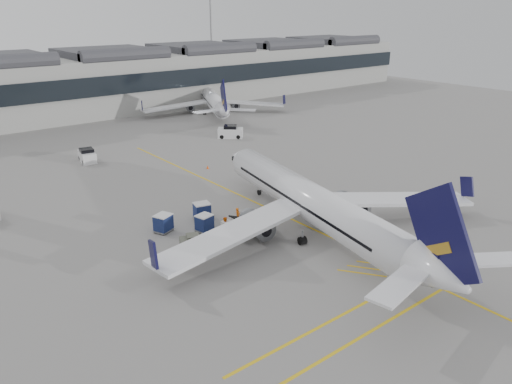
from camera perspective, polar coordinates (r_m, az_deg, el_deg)
ground at (r=42.35m, az=-1.59°, el=-8.53°), size 220.00×220.00×0.00m
terminal at (r=104.96m, az=-26.52°, el=10.49°), size 200.00×20.45×12.40m
apron_markings at (r=55.05m, az=0.42°, el=-1.42°), size 0.25×60.00×0.01m
airliner_main at (r=47.55m, az=6.73°, el=-1.42°), size 33.44×36.89×9.92m
airliner_far at (r=103.58m, az=-4.92°, el=10.37°), size 26.86×29.63×8.52m
belt_loader at (r=47.91m, az=-2.17°, el=-4.17°), size 4.74×1.78×1.93m
baggage_cart_a at (r=48.77m, az=-0.55°, el=-3.23°), size 1.96×1.76×1.73m
baggage_cart_b at (r=51.15m, az=-6.19°, el=-2.15°), size 1.98×1.76×1.79m
baggage_cart_c at (r=48.56m, az=-5.92°, el=-3.49°), size 1.84×1.63×1.68m
baggage_cart_d at (r=48.98m, az=-10.55°, el=-3.46°), size 2.09×1.93×1.77m
ramp_agent_a at (r=49.98m, az=-2.10°, el=-2.74°), size 0.73×0.63×1.69m
ramp_agent_b at (r=47.35m, az=-3.59°, el=-3.97°), size 0.97×0.77×1.93m
pushback_tug at (r=45.54m, az=-7.21°, el=-5.68°), size 2.67×2.19×1.30m
safety_cone_nose at (r=67.40m, az=-5.55°, el=2.86°), size 0.35×0.35×0.49m
safety_cone_engine at (r=56.17m, az=10.46°, el=-1.03°), size 0.38×0.38×0.53m
service_van_mid at (r=73.96m, az=-18.74°, el=3.94°), size 2.38×3.93×1.90m
service_van_right at (r=83.39m, az=-2.94°, el=6.85°), size 4.41×4.19×2.09m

